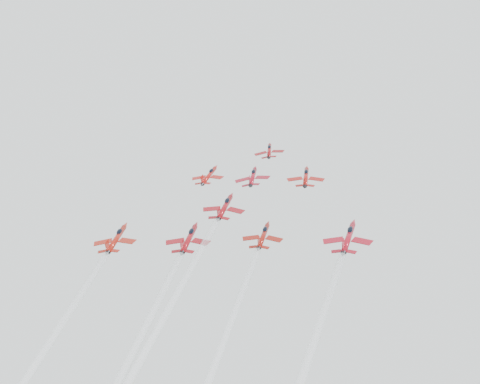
# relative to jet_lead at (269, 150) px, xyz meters

# --- Properties ---
(jet_lead) EXTENTS (8.57, 10.58, 7.96)m
(jet_lead) POSITION_rel_jet_lead_xyz_m (0.00, 0.00, 0.00)
(jet_lead) COLOR maroon
(jet_row2_left) EXTENTS (9.11, 11.26, 8.46)m
(jet_row2_left) POSITION_rel_jet_lead_xyz_m (-13.96, -11.67, -8.54)
(jet_row2_left) COLOR #B01410
(jet_row2_center) EXTENTS (9.38, 11.58, 8.70)m
(jet_row2_center) POSITION_rel_jet_lead_xyz_m (-1.36, -13.40, -9.80)
(jet_row2_center) COLOR maroon
(jet_row2_right) EXTENTS (9.41, 11.63, 8.74)m
(jet_row2_right) POSITION_rel_jet_lead_xyz_m (12.70, -14.88, -10.89)
(jet_row2_right) COLOR #A91410
(jet_center) EXTENTS (10.24, 90.78, 66.95)m
(jet_center) POSITION_rel_jet_lead_xyz_m (-4.89, -66.61, -48.82)
(jet_center) COLOR maroon
(jet_rear_right) EXTENTS (8.77, 77.76, 57.34)m
(jet_rear_right) POSITION_rel_jet_lead_xyz_m (7.12, -71.92, -52.70)
(jet_rear_right) COLOR maroon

